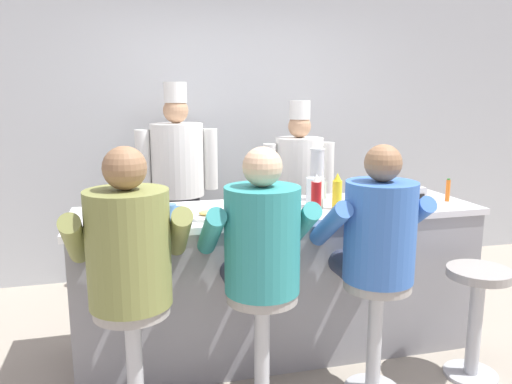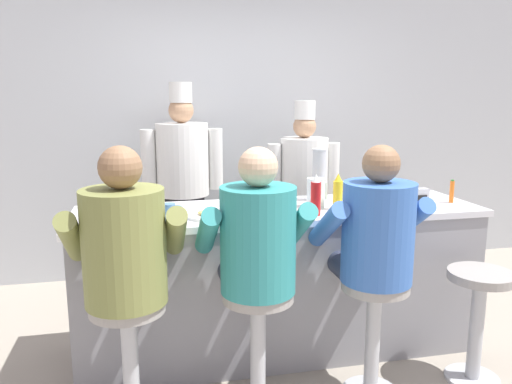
% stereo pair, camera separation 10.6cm
% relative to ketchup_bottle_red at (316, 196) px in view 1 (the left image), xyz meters
% --- Properties ---
extents(ground_plane, '(20.00, 20.00, 0.00)m').
position_rel_ketchup_bottle_red_xyz_m(ground_plane, '(-0.16, -0.13, -1.09)').
color(ground_plane, '#9E9384').
extents(wall_back, '(10.00, 0.06, 2.70)m').
position_rel_ketchup_bottle_red_xyz_m(wall_back, '(-0.16, 1.87, 0.26)').
color(wall_back, '#B2B7BC').
rests_on(wall_back, ground_plane).
extents(diner_counter, '(2.61, 0.71, 0.97)m').
position_rel_ketchup_bottle_red_xyz_m(diner_counter, '(-0.16, 0.23, -0.60)').
color(diner_counter, gray).
rests_on(diner_counter, ground_plane).
extents(ketchup_bottle_red, '(0.06, 0.06, 0.25)m').
position_rel_ketchup_bottle_red_xyz_m(ketchup_bottle_red, '(0.00, 0.00, 0.00)').
color(ketchup_bottle_red, red).
rests_on(ketchup_bottle_red, diner_counter).
extents(mustard_bottle_yellow, '(0.06, 0.06, 0.23)m').
position_rel_ketchup_bottle_red_xyz_m(mustard_bottle_yellow, '(0.19, 0.12, -0.01)').
color(mustard_bottle_yellow, yellow).
rests_on(mustard_bottle_yellow, diner_counter).
extents(hot_sauce_bottle_orange, '(0.03, 0.03, 0.16)m').
position_rel_ketchup_bottle_red_xyz_m(hot_sauce_bottle_orange, '(1.02, 0.15, -0.04)').
color(hot_sauce_bottle_orange, orange).
rests_on(hot_sauce_bottle_orange, diner_counter).
extents(water_pitcher_clear, '(0.14, 0.12, 0.19)m').
position_rel_ketchup_bottle_red_xyz_m(water_pitcher_clear, '(0.07, 0.21, -0.02)').
color(water_pitcher_clear, silver).
rests_on(water_pitcher_clear, diner_counter).
extents(breakfast_plate, '(0.23, 0.23, 0.05)m').
position_rel_ketchup_bottle_red_xyz_m(breakfast_plate, '(-0.65, 0.08, -0.11)').
color(breakfast_plate, white).
rests_on(breakfast_plate, diner_counter).
extents(cereal_bowl, '(0.14, 0.14, 0.05)m').
position_rel_ketchup_bottle_red_xyz_m(cereal_bowl, '(-1.16, 0.04, -0.09)').
color(cereal_bowl, '#4C7FB7').
rests_on(cereal_bowl, diner_counter).
extents(coffee_mug_blue, '(0.13, 0.08, 0.10)m').
position_rel_ketchup_bottle_red_xyz_m(coffee_mug_blue, '(-0.87, 0.07, -0.07)').
color(coffee_mug_blue, '#4C7AB2').
rests_on(coffee_mug_blue, diner_counter).
extents(coffee_mug_tan, '(0.13, 0.08, 0.08)m').
position_rel_ketchup_bottle_red_xyz_m(coffee_mug_tan, '(-0.24, 0.29, -0.08)').
color(coffee_mug_tan, beige).
rests_on(coffee_mug_tan, diner_counter).
extents(cup_stack_steel, '(0.10, 0.10, 0.36)m').
position_rel_ketchup_bottle_red_xyz_m(cup_stack_steel, '(0.16, 0.41, 0.06)').
color(cup_stack_steel, '#B7BABF').
rests_on(cup_stack_steel, diner_counter).
extents(napkin_dispenser_chrome, '(0.10, 0.06, 0.12)m').
position_rel_ketchup_bottle_red_xyz_m(napkin_dispenser_chrome, '(0.75, 0.09, -0.06)').
color(napkin_dispenser_chrome, silver).
rests_on(napkin_dispenser_chrome, diner_counter).
extents(diner_seated_olive, '(0.61, 0.60, 1.45)m').
position_rel_ketchup_bottle_red_xyz_m(diner_seated_olive, '(-1.11, -0.38, -0.18)').
color(diner_seated_olive, '#B2B5BA').
rests_on(diner_seated_olive, ground_plane).
extents(diner_seated_teal, '(0.59, 0.58, 1.43)m').
position_rel_ketchup_bottle_red_xyz_m(diner_seated_teal, '(-0.45, -0.38, -0.19)').
color(diner_seated_teal, '#B2B5BA').
rests_on(diner_seated_teal, ground_plane).
extents(diner_seated_blue, '(0.59, 0.58, 1.43)m').
position_rel_ketchup_bottle_red_xyz_m(diner_seated_blue, '(0.21, -0.38, -0.19)').
color(diner_seated_blue, '#B2B5BA').
rests_on(diner_seated_blue, ground_plane).
extents(empty_stool_round, '(0.37, 0.37, 0.68)m').
position_rel_ketchup_bottle_red_xyz_m(empty_stool_round, '(0.87, -0.41, -0.63)').
color(empty_stool_round, '#B2B5BA').
rests_on(empty_stool_round, ground_plane).
extents(cook_in_whites_near, '(0.70, 0.45, 1.79)m').
position_rel_ketchup_bottle_red_xyz_m(cook_in_whites_near, '(-0.69, 1.51, -0.10)').
color(cook_in_whites_near, '#232328').
rests_on(cook_in_whites_near, ground_plane).
extents(cook_in_whites_far, '(0.64, 0.41, 1.64)m').
position_rel_ketchup_bottle_red_xyz_m(cook_in_whites_far, '(0.33, 1.26, -0.19)').
color(cook_in_whites_far, '#232328').
rests_on(cook_in_whites_far, ground_plane).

